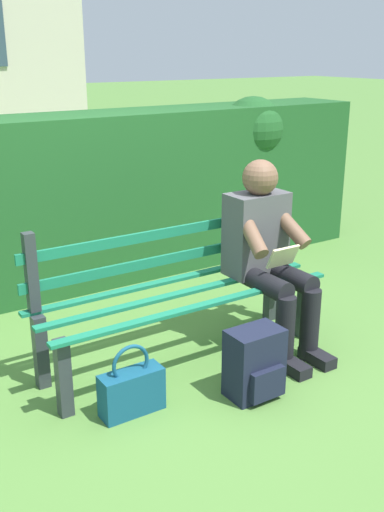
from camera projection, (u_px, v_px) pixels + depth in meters
name	position (u px, v px, depth m)	size (l,w,h in m)	color
ground	(183.00, 359.00, 3.72)	(60.00, 60.00, 0.00)	#517F38
park_bench	(177.00, 290.00, 3.64)	(1.82, 0.50, 0.89)	#2D3338
person_seated	(268.00, 251.00, 3.73)	(0.44, 0.73, 1.18)	#4C4C51
hedge_backdrop	(102.00, 194.00, 4.86)	(4.93, 0.68, 1.42)	#1E5123
backpack	(255.00, 363.00, 3.28)	(0.30, 0.27, 0.39)	#191E33
handbag	(132.00, 390.00, 3.14)	(0.34, 0.13, 0.39)	navy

